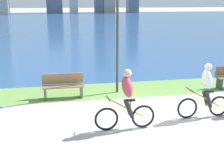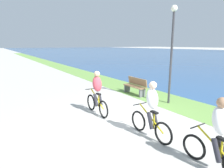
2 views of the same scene
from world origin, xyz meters
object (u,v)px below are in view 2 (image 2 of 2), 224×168
cyclist_trailing (151,110)px  cyclist_distant_rear (218,135)px  cyclist_lead (97,93)px  lamppost_tall (172,42)px  bench_near_path (135,86)px

cyclist_trailing → cyclist_distant_rear: cyclist_trailing is taller
cyclist_lead → cyclist_trailing: bearing=9.0°
lamppost_tall → bench_near_path: bearing=-171.6°
cyclist_lead → cyclist_trailing: (2.55, 0.41, -0.00)m
cyclist_trailing → bench_near_path: 5.00m
cyclist_trailing → bench_near_path: cyclist_trailing is taller
cyclist_trailing → lamppost_tall: (-2.06, 3.08, 1.95)m
lamppost_tall → cyclist_distant_rear: bearing=-37.2°
cyclist_trailing → lamppost_tall: size_ratio=0.39×
cyclist_lead → bench_near_path: size_ratio=1.13×
cyclist_lead → bench_near_path: cyclist_lead is taller
cyclist_lead → cyclist_distant_rear: (4.40, 0.52, -0.01)m
bench_near_path → lamppost_tall: lamppost_tall is taller
cyclist_lead → lamppost_tall: size_ratio=0.39×
cyclist_trailing → lamppost_tall: lamppost_tall is taller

